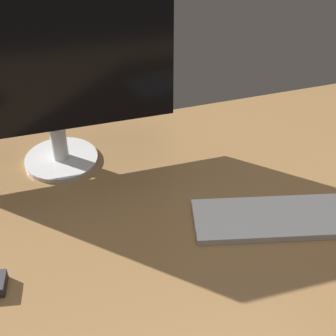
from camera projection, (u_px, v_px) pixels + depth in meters
desk at (158, 222)px, 110.49cm from camera, size 140.00×84.00×2.00cm
monitor at (46, 62)px, 110.02cm from camera, size 56.48×17.81×47.19cm
keyboard at (277, 218)px, 108.83cm from camera, size 37.37×20.57×1.49cm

